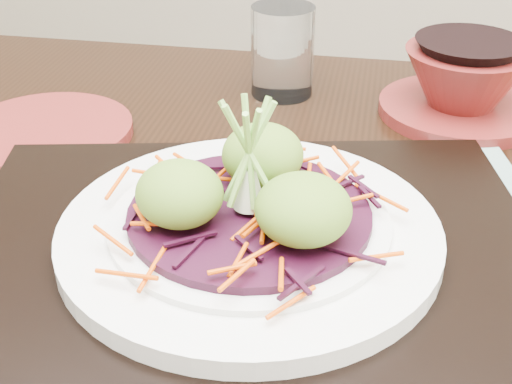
% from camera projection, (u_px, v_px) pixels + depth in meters
% --- Properties ---
extents(dining_table, '(1.33, 0.92, 0.81)m').
position_uv_depth(dining_table, '(294.00, 369.00, 0.57)').
color(dining_table, black).
rests_on(dining_table, ground).
extents(placemat, '(0.55, 0.48, 0.00)m').
position_uv_depth(placemat, '(250.00, 265.00, 0.51)').
color(placemat, '#7FA49C').
rests_on(placemat, dining_table).
extents(serving_tray, '(0.47, 0.40, 0.02)m').
position_uv_depth(serving_tray, '(250.00, 252.00, 0.51)').
color(serving_tray, black).
rests_on(serving_tray, placemat).
extents(white_plate, '(0.27, 0.27, 0.02)m').
position_uv_depth(white_plate, '(249.00, 231.00, 0.50)').
color(white_plate, white).
rests_on(white_plate, serving_tray).
extents(cabbage_bed, '(0.17, 0.17, 0.01)m').
position_uv_depth(cabbage_bed, '(249.00, 215.00, 0.49)').
color(cabbage_bed, black).
rests_on(cabbage_bed, white_plate).
extents(carrot_julienne, '(0.20, 0.20, 0.01)m').
position_uv_depth(carrot_julienne, '(249.00, 204.00, 0.48)').
color(carrot_julienne, '#DA4803').
rests_on(carrot_julienne, cabbage_bed).
extents(guacamole_scoops, '(0.15, 0.13, 0.05)m').
position_uv_depth(guacamole_scoops, '(249.00, 185.00, 0.48)').
color(guacamole_scoops, olive).
rests_on(guacamole_scoops, cabbage_bed).
extents(scallion_garnish, '(0.06, 0.06, 0.09)m').
position_uv_depth(scallion_garnish, '(249.00, 158.00, 0.47)').
color(scallion_garnish, '#87C850').
rests_on(scallion_garnish, cabbage_bed).
extents(terracotta_side_plate, '(0.19, 0.19, 0.01)m').
position_uv_depth(terracotta_side_plate, '(46.00, 131.00, 0.69)').
color(terracotta_side_plate, '#5E1816').
rests_on(terracotta_side_plate, dining_table).
extents(water_glass, '(0.08, 0.08, 0.10)m').
position_uv_depth(water_glass, '(282.00, 51.00, 0.76)').
color(water_glass, white).
rests_on(water_glass, dining_table).
extents(terracotta_bowl_set, '(0.17, 0.17, 0.07)m').
position_uv_depth(terracotta_bowl_set, '(463.00, 86.00, 0.72)').
color(terracotta_bowl_set, '#5E1816').
rests_on(terracotta_bowl_set, dining_table).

